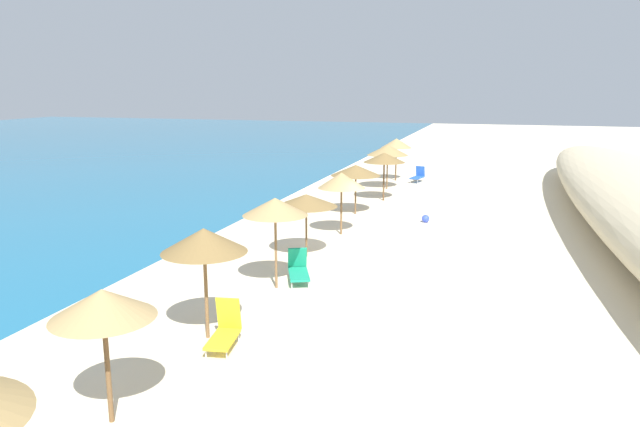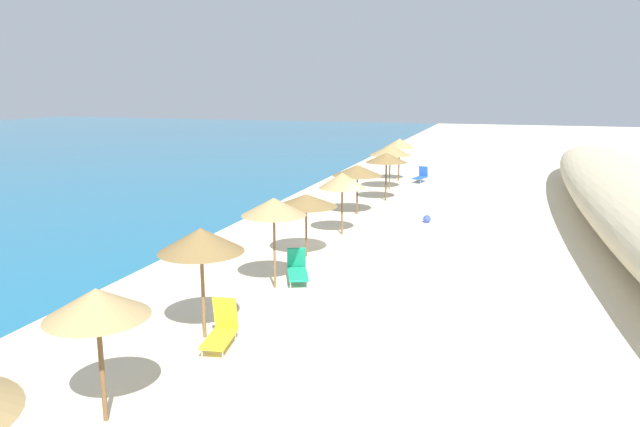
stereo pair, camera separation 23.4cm
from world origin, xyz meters
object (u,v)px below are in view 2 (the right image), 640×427
beach_umbrella_5 (342,180)px  beach_umbrella_2 (201,240)px  beach_ball (427,219)px  beach_umbrella_4 (306,200)px  beach_umbrella_7 (386,158)px  lounge_chair_0 (297,269)px  beach_umbrella_3 (274,207)px  beach_umbrella_6 (357,170)px  beach_umbrella_9 (399,143)px  beach_umbrella_8 (390,150)px  beach_umbrella_1 (97,303)px  lounge_chair_3 (221,329)px  lounge_chair_1 (421,176)px

beach_umbrella_5 → beach_umbrella_2: bearing=178.0°
beach_ball → beach_umbrella_4: bearing=153.4°
beach_umbrella_4 → beach_ball: 8.05m
beach_umbrella_5 → beach_umbrella_7: size_ratio=1.01×
beach_umbrella_2 → lounge_chair_0: 5.39m
beach_umbrella_3 → lounge_chair_0: (0.83, -0.44, -2.19)m
beach_umbrella_6 → beach_umbrella_9: (11.19, -0.02, 0.31)m
beach_umbrella_7 → beach_umbrella_8: bearing=8.1°
beach_umbrella_7 → beach_umbrella_9: size_ratio=0.94×
beach_umbrella_1 → lounge_chair_3: bearing=-9.1°
beach_umbrella_1 → beach_ball: size_ratio=7.32×
beach_umbrella_7 → lounge_chair_3: size_ratio=1.93×
beach_umbrella_7 → beach_umbrella_4: bearing=177.2°
beach_umbrella_1 → beach_umbrella_5: 15.36m
beach_umbrella_3 → beach_umbrella_6: bearing=1.4°
beach_umbrella_8 → lounge_chair_3: 23.79m
beach_umbrella_5 → lounge_chair_3: 11.86m
beach_umbrella_7 → beach_ball: (-4.80, -2.93, -2.19)m
beach_umbrella_9 → lounge_chair_1: beach_umbrella_9 is taller
beach_umbrella_8 → beach_umbrella_2: bearing=179.8°
beach_umbrella_9 → lounge_chair_1: bearing=-99.4°
beach_umbrella_5 → lounge_chair_0: beach_umbrella_5 is taller
beach_umbrella_2 → lounge_chair_1: bearing=-3.3°
beach_ball → beach_umbrella_1: bearing=169.4°
beach_ball → beach_umbrella_8: bearing=21.9°
beach_umbrella_1 → beach_umbrella_3: beach_umbrella_3 is taller
beach_umbrella_6 → beach_umbrella_5: bearing=-174.4°
lounge_chair_0 → beach_ball: bearing=-129.3°
beach_umbrella_3 → lounge_chair_0: 2.38m
beach_umbrella_8 → lounge_chair_3: size_ratio=1.97×
beach_umbrella_1 → beach_ball: (18.70, -3.48, -2.16)m
beach_umbrella_5 → lounge_chair_3: (-11.71, -0.25, -1.88)m
beach_umbrella_4 → beach_umbrella_8: beach_umbrella_8 is taller
lounge_chair_1 → beach_ball: size_ratio=3.92×
beach_umbrella_1 → beach_umbrella_3: 8.08m
beach_umbrella_9 → lounge_chair_3: bearing=-178.6°
beach_umbrella_2 → beach_umbrella_4: size_ratio=1.21×
beach_umbrella_4 → beach_umbrella_9: beach_umbrella_9 is taller
beach_umbrella_3 → lounge_chair_0: beach_umbrella_3 is taller
beach_umbrella_4 → beach_ball: beach_umbrella_4 is taller
beach_umbrella_2 → lounge_chair_0: size_ratio=1.76×
lounge_chair_3 → lounge_chair_0: bearing=-99.9°
beach_umbrella_5 → beach_umbrella_7: beach_umbrella_5 is taller
beach_umbrella_7 → lounge_chair_0: 14.73m
beach_umbrella_7 → beach_umbrella_3: bearing=178.7°
lounge_chair_0 → beach_umbrella_3: bearing=38.7°
beach_umbrella_5 → beach_umbrella_3: bearing=178.9°
beach_umbrella_4 → beach_umbrella_5: bearing=-5.5°
lounge_chair_3 → beach_umbrella_6: bearing=-96.9°
beach_umbrella_5 → beach_ball: 5.06m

